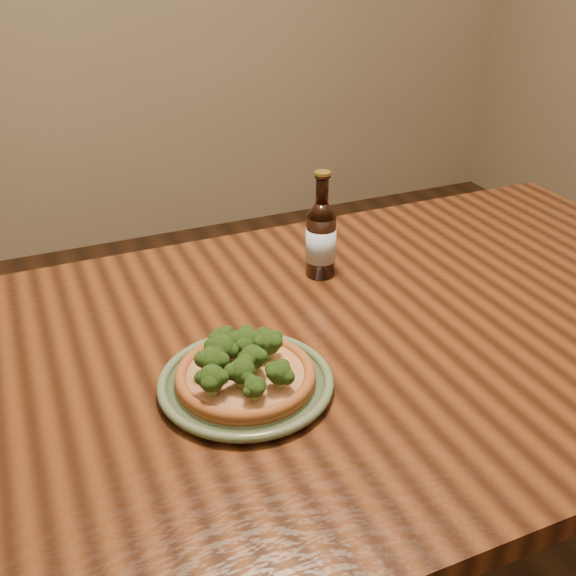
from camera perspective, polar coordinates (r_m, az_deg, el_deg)
name	(u,v)px	position (r m, az deg, el deg)	size (l,w,h in m)	color
table	(333,381)	(1.18, 3.84, -7.90)	(1.60, 0.90, 0.75)	#4C2410
plate	(246,383)	(1.00, -3.59, -8.02)	(0.26, 0.26, 0.02)	#536546
pizza	(244,371)	(0.99, -3.74, -7.00)	(0.21, 0.21, 0.07)	brown
beer_bottle	(321,238)	(1.27, 2.80, 4.24)	(0.06, 0.06, 0.21)	black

